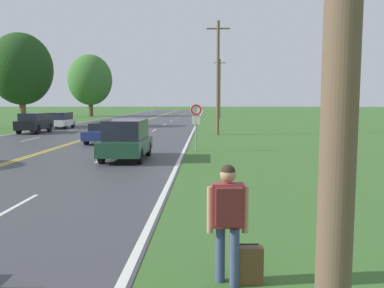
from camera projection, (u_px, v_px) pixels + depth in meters
The scene contains 11 objects.
hitchhiker_person at pixel (228, 212), 5.74m from camera, with size 0.59×0.43×1.75m.
suitcase at pixel (248, 265), 5.86m from camera, with size 0.44×0.19×0.60m.
traffic_sign at pixel (196, 116), 21.16m from camera, with size 0.60×0.10×2.50m.
utility_pole_midground at pixel (218, 77), 31.57m from camera, with size 1.80×0.24×8.80m.
utility_pole_far at pixel (220, 88), 60.65m from camera, with size 1.80×0.24×8.92m.
tree_left_verge at pixel (90, 80), 70.21m from camera, with size 7.55×7.55×10.67m.
tree_behind_sign at pixel (21, 69), 40.57m from camera, with size 6.21×6.21×9.42m.
car_dark_green_van_mid_far at pixel (126, 139), 18.35m from camera, with size 1.84×4.10×1.80m.
car_dark_blue_sedan_receding at pixel (105, 132), 25.82m from camera, with size 1.92×4.08×1.26m.
car_black_suv_distant at pixel (34, 122), 33.72m from camera, with size 1.82×4.16×1.66m.
car_white_hatchback_horizon at pixel (60, 120), 39.41m from camera, with size 1.93×3.66×1.57m.
Camera 1 is at (8.50, -2.05, 2.63)m, focal length 38.00 mm.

